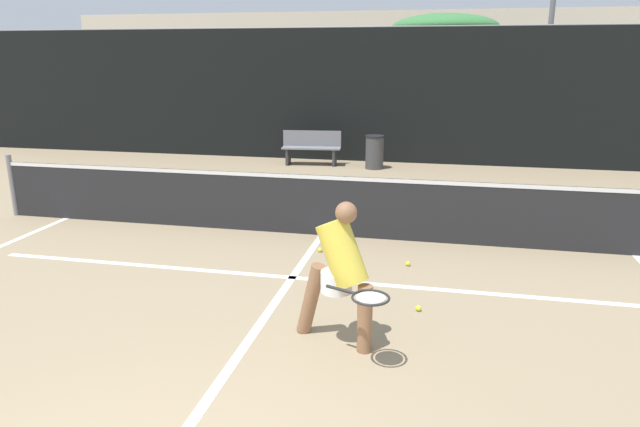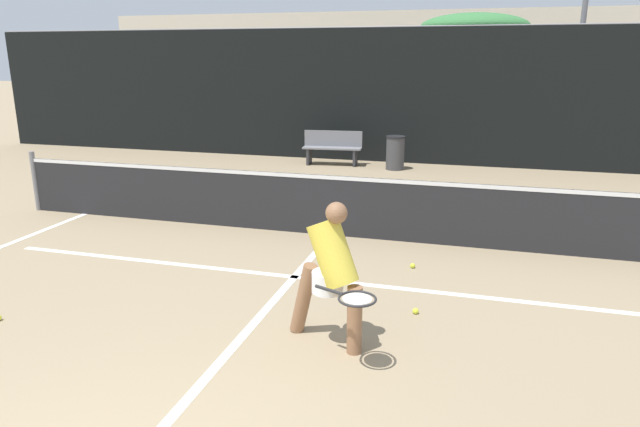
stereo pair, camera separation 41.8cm
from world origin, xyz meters
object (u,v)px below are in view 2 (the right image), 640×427
Objects in this scene: courtside_bench at (333,147)px; parked_car at (515,125)px; trash_bin at (395,153)px; player_practicing at (331,270)px.

courtside_bench is 6.91m from parked_car.
parked_car is at bearing 60.62° from trash_bin.
player_practicing is 9.44m from courtside_bench.
courtside_bench is (-2.38, 9.13, -0.31)m from player_practicing.
trash_bin is 0.18× the size of parked_car.
parked_car reaches higher than courtside_bench.
player_practicing is 0.32× the size of parked_car.
courtside_bench reaches higher than trash_bin.
trash_bin is (1.64, -0.18, -0.05)m from courtside_bench.
trash_bin is at bearing -119.38° from parked_car.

